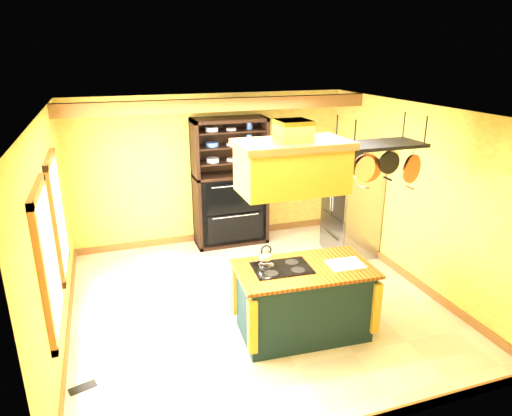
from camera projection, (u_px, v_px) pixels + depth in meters
floor at (255, 302)px, 6.50m from camera, size 5.00×5.00×0.00m
ceiling at (255, 111)px, 5.62m from camera, size 5.00×5.00×0.00m
wall_back at (211, 169)px, 8.30m from camera, size 5.00×0.02×2.70m
wall_front at (350, 309)px, 3.82m from camera, size 5.00×0.02×2.70m
wall_left at (52, 237)px, 5.30m from camera, size 0.02×5.00×2.70m
wall_right at (413, 195)px, 6.82m from camera, size 0.02×5.00×2.70m
ceiling_beam at (221, 105)px, 7.18m from camera, size 5.00×0.15×0.20m
window_near at (48, 261)px, 4.58m from camera, size 0.06×1.06×1.56m
window_far at (58, 216)px, 5.83m from camera, size 0.06×1.06×1.56m
kitchen_island at (303, 300)px, 5.66m from camera, size 1.71×1.02×1.11m
range_hood at (292, 163)px, 5.02m from camera, size 1.25×0.71×0.80m
pot_rack at (380, 155)px, 5.35m from camera, size 1.12×0.51×0.81m
refrigerator at (351, 209)px, 7.88m from camera, size 0.72×0.85×1.66m
hutch at (230, 196)px, 8.31m from camera, size 1.30×0.59×2.31m
floor_register at (83, 388)px, 4.85m from camera, size 0.30×0.20×0.01m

